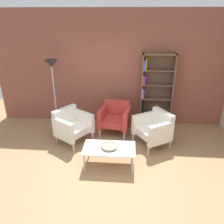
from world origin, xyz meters
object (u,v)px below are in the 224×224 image
at_px(armchair_corner_red, 154,128).
at_px(armchair_near_window, 115,117).
at_px(coffee_table_low, 109,149).
at_px(floor_lamp_torchiere, 52,72).
at_px(bookshelf_tall, 154,92).
at_px(decorative_bowl, 109,146).
at_px(armchair_spare_guest, 72,125).

xyz_separation_m(armchair_corner_red, armchair_near_window, (-0.91, 0.51, 0.00)).
relative_size(coffee_table_low, floor_lamp_torchiere, 0.57).
height_order(bookshelf_tall, armchair_corner_red, bookshelf_tall).
height_order(coffee_table_low, armchair_near_window, armchair_near_window).
xyz_separation_m(decorative_bowl, armchair_corner_red, (0.94, 0.86, -0.02)).
distance_m(decorative_bowl, armchair_corner_red, 1.27).
relative_size(decorative_bowl, floor_lamp_torchiere, 0.18).
bearing_deg(armchair_spare_guest, decorative_bowl, -98.24).
xyz_separation_m(armchair_spare_guest, armchair_near_window, (0.96, 0.51, 0.00)).
xyz_separation_m(bookshelf_tall, armchair_near_window, (-0.97, -0.51, -0.52)).
xyz_separation_m(decorative_bowl, armchair_near_window, (0.03, 1.36, -0.02)).
bearing_deg(bookshelf_tall, coffee_table_low, -117.96).
height_order(armchair_spare_guest, floor_lamp_torchiere, floor_lamp_torchiere).
distance_m(armchair_spare_guest, armchair_near_window, 1.09).
height_order(bookshelf_tall, armchair_near_window, bookshelf_tall).
height_order(coffee_table_low, armchair_corner_red, armchair_corner_red).
bearing_deg(armchair_spare_guest, armchair_corner_red, -55.72).
relative_size(decorative_bowl, armchair_near_window, 0.39).
relative_size(armchair_corner_red, armchair_near_window, 1.16).
height_order(armchair_near_window, floor_lamp_torchiere, floor_lamp_torchiere).
distance_m(bookshelf_tall, decorative_bowl, 2.18).
bearing_deg(decorative_bowl, floor_lamp_torchiere, 132.71).
bearing_deg(armchair_near_window, bookshelf_tall, 37.11).
bearing_deg(armchair_spare_guest, armchair_near_window, -27.97).
xyz_separation_m(armchair_corner_red, armchair_spare_guest, (-1.87, -0.00, 0.00)).
height_order(bookshelf_tall, coffee_table_low, bookshelf_tall).
xyz_separation_m(coffee_table_low, floor_lamp_torchiere, (-1.56, 1.69, 1.08)).
bearing_deg(armchair_near_window, armchair_spare_guest, -142.79).
relative_size(bookshelf_tall, coffee_table_low, 1.90).
distance_m(decorative_bowl, floor_lamp_torchiere, 2.51).
distance_m(bookshelf_tall, floor_lamp_torchiere, 2.61).
xyz_separation_m(bookshelf_tall, coffee_table_low, (-0.99, -1.87, -0.57)).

